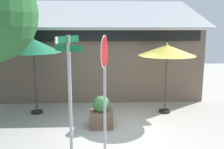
{
  "coord_description": "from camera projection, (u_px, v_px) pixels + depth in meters",
  "views": [
    {
      "loc": [
        -0.56,
        -7.77,
        3.35
      ],
      "look_at": [
        -0.18,
        1.2,
        1.6
      ],
      "focal_mm": 41.26,
      "sensor_mm": 36.0,
      "label": 1
    }
  ],
  "objects": [
    {
      "name": "stop_sign",
      "position": [
        105.0,
        75.0,
        6.14
      ],
      "size": [
        0.19,
        0.77,
        3.11
      ],
      "color": "#A8AAB2",
      "rests_on": "ground"
    },
    {
      "name": "cafe_building",
      "position": [
        100.0,
        57.0,
        13.0
      ],
      "size": [
        9.46,
        4.86,
        4.66
      ],
      "color": "#705B4C",
      "rests_on": "ground"
    },
    {
      "name": "ground_plane",
      "position": [
        119.0,
        132.0,
        8.29
      ],
      "size": [
        28.0,
        28.0,
        0.1
      ],
      "primitive_type": "cube",
      "color": "#ADA8A0"
    },
    {
      "name": "sidewalk_planter",
      "position": [
        101.0,
        113.0,
        8.54
      ],
      "size": [
        0.77,
        0.77,
        1.04
      ],
      "color": "brown",
      "rests_on": "ground"
    },
    {
      "name": "street_sign_post",
      "position": [
        70.0,
        83.0,
        6.52
      ],
      "size": [
        0.72,
        0.77,
        3.09
      ],
      "color": "#A8AAB2",
      "rests_on": "ground"
    },
    {
      "name": "patio_umbrella_mustard_center",
      "position": [
        167.0,
        51.0,
        9.54
      ],
      "size": [
        2.12,
        2.12,
        2.68
      ],
      "color": "black",
      "rests_on": "ground"
    },
    {
      "name": "patio_umbrella_forest_green_left",
      "position": [
        33.0,
        46.0,
        9.41
      ],
      "size": [
        2.01,
        2.01,
        2.9
      ],
      "color": "black",
      "rests_on": "ground"
    }
  ]
}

